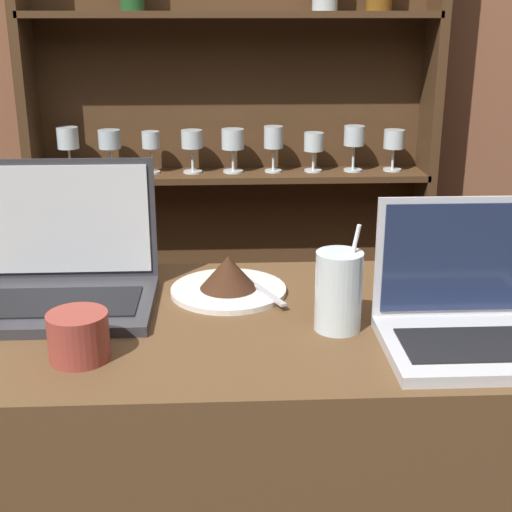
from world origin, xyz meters
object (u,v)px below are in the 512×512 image
Objects in this scene: cake_plate at (229,280)px; water_glass at (339,291)px; laptop_near at (65,273)px; coffee_cup at (79,336)px; laptop_far at (477,314)px.

water_glass reaches higher than cake_plate.
cake_plate is at bearing 4.81° from laptop_near.
laptop_near is at bearing 105.88° from coffee_cup.
coffee_cup is (0.06, -0.23, -0.02)m from laptop_near.
laptop_near is at bearing 163.37° from laptop_far.
laptop_far is at bearing -16.44° from water_glass.
laptop_near reaches higher than laptop_far.
laptop_far is 1.40× the size of cake_plate.
cake_plate is (-0.38, 0.22, -0.02)m from laptop_far.
coffee_cup is at bearing -177.49° from laptop_far.
laptop_far is (0.67, -0.20, -0.00)m from laptop_near.
laptop_near is 1.06× the size of laptop_far.
laptop_far is 0.44m from cake_plate.
water_glass is at bearing 163.56° from laptop_far.
laptop_far is 1.68× the size of water_glass.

